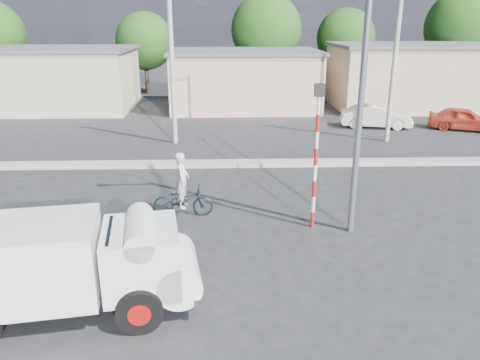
{
  "coord_description": "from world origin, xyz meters",
  "views": [
    {
      "loc": [
        0.55,
        -11.53,
        6.05
      ],
      "look_at": [
        1.01,
        2.24,
        1.3
      ],
      "focal_mm": 35.0,
      "sensor_mm": 36.0,
      "label": 1
    }
  ],
  "objects_px": {
    "bicycle": "(183,201)",
    "streetlight": "(358,62)",
    "car_cream": "(376,116)",
    "cyclist": "(183,189)",
    "truck": "(72,264)",
    "car_red": "(463,119)",
    "traffic_pole": "(316,145)"
  },
  "relations": [
    {
      "from": "cyclist",
      "to": "truck",
      "type": "bearing_deg",
      "value": 163.64
    },
    {
      "from": "bicycle",
      "to": "streetlight",
      "type": "height_order",
      "value": "streetlight"
    },
    {
      "from": "truck",
      "to": "bicycle",
      "type": "xyz_separation_m",
      "value": [
        1.86,
        5.3,
        -0.69
      ]
    },
    {
      "from": "cyclist",
      "to": "car_red",
      "type": "distance_m",
      "value": 19.18
    },
    {
      "from": "cyclist",
      "to": "car_red",
      "type": "bearing_deg",
      "value": -48.68
    },
    {
      "from": "bicycle",
      "to": "streetlight",
      "type": "relative_size",
      "value": 0.21
    },
    {
      "from": "truck",
      "to": "streetlight",
      "type": "bearing_deg",
      "value": 21.04
    },
    {
      "from": "car_cream",
      "to": "car_red",
      "type": "xyz_separation_m",
      "value": [
        4.83,
        -0.78,
        -0.01
      ]
    },
    {
      "from": "truck",
      "to": "car_red",
      "type": "bearing_deg",
      "value": 36.51
    },
    {
      "from": "cyclist",
      "to": "car_red",
      "type": "xyz_separation_m",
      "value": [
        15.04,
        11.89,
        -0.26
      ]
    },
    {
      "from": "cyclist",
      "to": "streetlight",
      "type": "xyz_separation_m",
      "value": [
        4.96,
        -1.36,
        4.06
      ]
    },
    {
      "from": "car_cream",
      "to": "streetlight",
      "type": "height_order",
      "value": "streetlight"
    },
    {
      "from": "bicycle",
      "to": "car_red",
      "type": "height_order",
      "value": "car_red"
    },
    {
      "from": "bicycle",
      "to": "car_red",
      "type": "relative_size",
      "value": 0.51
    },
    {
      "from": "car_cream",
      "to": "streetlight",
      "type": "xyz_separation_m",
      "value": [
        -5.26,
        -14.04,
        4.3
      ]
    },
    {
      "from": "cyclist",
      "to": "car_cream",
      "type": "xyz_separation_m",
      "value": [
        10.22,
        12.68,
        -0.24
      ]
    },
    {
      "from": "car_red",
      "to": "traffic_pole",
      "type": "relative_size",
      "value": 0.88
    },
    {
      "from": "truck",
      "to": "bicycle",
      "type": "distance_m",
      "value": 5.66
    },
    {
      "from": "car_red",
      "to": "traffic_pole",
      "type": "height_order",
      "value": "traffic_pole"
    },
    {
      "from": "cyclist",
      "to": "car_red",
      "type": "height_order",
      "value": "cyclist"
    },
    {
      "from": "car_cream",
      "to": "car_red",
      "type": "height_order",
      "value": "car_cream"
    },
    {
      "from": "bicycle",
      "to": "streetlight",
      "type": "distance_m",
      "value": 6.8
    },
    {
      "from": "car_red",
      "to": "cyclist",
      "type": "bearing_deg",
      "value": 150.53
    },
    {
      "from": "car_cream",
      "to": "streetlight",
      "type": "relative_size",
      "value": 0.45
    },
    {
      "from": "bicycle",
      "to": "car_cream",
      "type": "bearing_deg",
      "value": -35.87
    },
    {
      "from": "car_cream",
      "to": "bicycle",
      "type": "bearing_deg",
      "value": 150.78
    },
    {
      "from": "car_red",
      "to": "streetlight",
      "type": "bearing_deg",
      "value": 164.93
    },
    {
      "from": "bicycle",
      "to": "truck",
      "type": "bearing_deg",
      "value": 163.64
    },
    {
      "from": "streetlight",
      "to": "car_red",
      "type": "bearing_deg",
      "value": 52.73
    },
    {
      "from": "truck",
      "to": "streetlight",
      "type": "height_order",
      "value": "streetlight"
    },
    {
      "from": "car_cream",
      "to": "cyclist",
      "type": "bearing_deg",
      "value": 150.78
    },
    {
      "from": "bicycle",
      "to": "car_red",
      "type": "bearing_deg",
      "value": -48.68
    }
  ]
}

